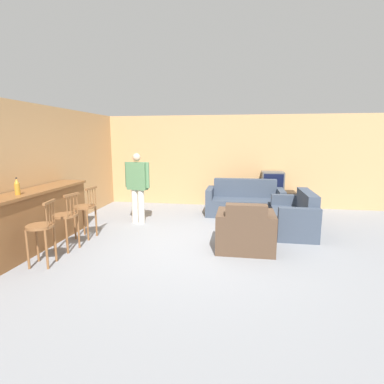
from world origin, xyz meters
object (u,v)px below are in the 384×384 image
couch_far (245,203)px  tv (272,181)px  coffee_table (246,214)px  bar_chair_near (41,231)px  loveseat_right (295,217)px  armchair_near (245,233)px  tv_unit (272,200)px  person_by_window (137,185)px  bar_chair_far (86,210)px  book_on_table (252,210)px  bar_chair_mid (66,219)px  bottle (17,187)px

couch_far → tv: (0.75, 0.72, 0.46)m
coffee_table → bar_chair_near: bearing=-143.9°
couch_far → loveseat_right: 1.65m
couch_far → armchair_near: bearing=-90.4°
armchair_near → tv_unit: bearing=76.8°
couch_far → person_by_window: 2.77m
coffee_table → tv: tv is taller
bar_chair_far → tv: tv is taller
tv → book_on_table: size_ratio=2.90×
bar_chair_mid → loveseat_right: 4.48m
tv → loveseat_right: bearing=-82.2°
bottle → armchair_near: bearing=13.4°
bar_chair_near → bar_chair_mid: same height
person_by_window → loveseat_right: bearing=-2.2°
bar_chair_near → book_on_table: bar_chair_near is taller
couch_far → loveseat_right: (1.03, -1.30, -0.00)m
tv → bar_chair_far: bearing=-141.6°
loveseat_right → tv: bearing=97.8°
bar_chair_near → tv: bearing=48.7°
armchair_near → bottle: (-3.65, -0.87, 0.85)m
tv → book_on_table: bearing=-106.8°
bar_chair_near → tv_unit: (3.86, 4.40, -0.30)m
tv → bottle: size_ratio=2.09×
book_on_table → person_by_window: (-2.58, 0.16, 0.47)m
couch_far → bottle: bottle is taller
bar_chair_far → tv_unit: size_ratio=0.82×
tv_unit → bottle: 6.11m
loveseat_right → bottle: size_ratio=5.43×
bar_chair_mid → book_on_table: size_ratio=5.07×
armchair_near → book_on_table: size_ratio=4.94×
tv_unit → tv: bearing=-90.0°
couch_far → tv_unit: couch_far is taller
bar_chair_far → armchair_near: bar_chair_far is taller
loveseat_right → couch_far: bearing=128.3°
tv_unit → book_on_table: size_ratio=6.15×
loveseat_right → book_on_table: bearing=-178.3°
bar_chair_mid → bar_chair_far: size_ratio=1.00×
bar_chair_near → bottle: bearing=154.7°
bar_chair_near → loveseat_right: bar_chair_near is taller
armchair_near → book_on_table: 1.23m
tv_unit → bottle: bottle is taller
loveseat_right → tv_unit: size_ratio=1.23×
armchair_near → bar_chair_near: bearing=-159.9°
armchair_near → book_on_table: (0.15, 1.22, 0.12)m
couch_far → coffee_table: bearing=-89.5°
coffee_table → person_by_window: (-2.46, 0.23, 0.54)m
bar_chair_near → tv: tv is taller
couch_far → person_by_window: size_ratio=1.19×
tv_unit → coffee_table: bearing=-109.2°
tv_unit → loveseat_right: bearing=-82.2°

